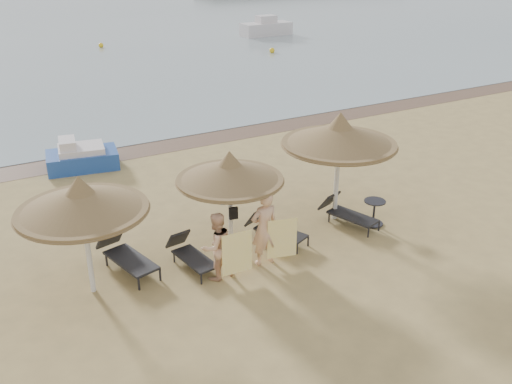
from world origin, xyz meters
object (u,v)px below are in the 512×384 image
(palapa_left, at_px, (81,201))
(lounger_far_right, at_px, (346,212))
(person_left, at_px, (216,241))
(palapa_right, at_px, (339,135))
(side_table, at_px, (374,213))
(lounger_far_left, at_px, (125,254))
(person_right, at_px, (264,223))
(pedal_boat, at_px, (81,157))
(lounger_near_right, at_px, (273,228))
(palapa_center, at_px, (230,172))
(lounger_near_left, at_px, (190,253))

(palapa_left, distance_m, lounger_far_right, 7.22)
(palapa_left, relative_size, person_left, 1.48)
(palapa_right, relative_size, side_table, 4.37)
(lounger_far_left, xyz_separation_m, person_right, (3.01, -1.43, 0.72))
(person_right, bearing_deg, side_table, -174.13)
(person_left, height_order, pedal_boat, person_left)
(palapa_right, bearing_deg, pedal_boat, 125.92)
(person_left, bearing_deg, lounger_near_right, -165.91)
(palapa_left, xyz_separation_m, palapa_center, (3.59, 0.22, -0.13))
(person_left, bearing_deg, side_table, 173.70)
(person_left, distance_m, person_right, 1.28)
(palapa_right, relative_size, lounger_far_left, 1.56)
(side_table, relative_size, person_right, 0.32)
(lounger_near_right, distance_m, side_table, 2.92)
(palapa_center, height_order, lounger_far_left, palapa_center)
(palapa_center, distance_m, pedal_boat, 7.84)
(person_right, distance_m, pedal_boat, 8.79)
(lounger_near_right, bearing_deg, person_left, -179.16)
(palapa_right, bearing_deg, side_table, -48.64)
(lounger_far_left, bearing_deg, lounger_near_left, -38.28)
(lounger_far_left, bearing_deg, person_left, -53.62)
(lounger_far_right, xyz_separation_m, pedal_boat, (-5.38, 7.70, 0.06))
(side_table, distance_m, person_left, 4.98)
(lounger_near_left, height_order, pedal_boat, pedal_boat)
(lounger_far_left, bearing_deg, palapa_left, -161.39)
(palapa_left, relative_size, lounger_near_left, 1.68)
(palapa_left, distance_m, lounger_near_left, 3.02)
(lounger_near_left, distance_m, pedal_boat, 7.68)
(palapa_left, height_order, palapa_center, palapa_left)
(palapa_center, xyz_separation_m, lounger_near_left, (-1.24, -0.26, -1.77))
(lounger_near_right, relative_size, side_table, 2.49)
(pedal_boat, bearing_deg, palapa_center, -65.56)
(palapa_center, distance_m, palapa_right, 3.32)
(lounger_near_right, distance_m, person_left, 2.35)
(palapa_left, relative_size, lounger_far_left, 1.41)
(lounger_far_left, distance_m, lounger_near_right, 3.85)
(lounger_near_left, height_order, lounger_near_right, lounger_near_right)
(lounger_far_left, relative_size, pedal_boat, 0.80)
(palapa_right, distance_m, lounger_near_right, 3.02)
(side_table, bearing_deg, lounger_near_right, 168.04)
(lounger_far_left, relative_size, side_table, 2.80)
(lounger_far_right, xyz_separation_m, person_right, (-3.01, -0.74, 0.76))
(palapa_right, xyz_separation_m, lounger_near_right, (-2.13, -0.21, -2.12))
(lounger_near_right, distance_m, pedal_boat, 8.16)
(palapa_left, xyz_separation_m, side_table, (7.61, -0.52, -1.90))
(palapa_right, distance_m, lounger_far_right, 2.16)
(lounger_far_right, distance_m, side_table, 0.77)
(lounger_near_left, xyz_separation_m, lounger_near_right, (2.41, 0.12, 0.02))
(palapa_left, relative_size, lounger_near_right, 1.59)
(palapa_left, xyz_separation_m, person_left, (2.68, -0.85, -1.27))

